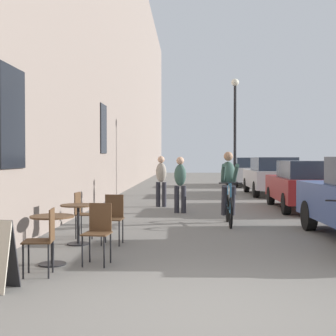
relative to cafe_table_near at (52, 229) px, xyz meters
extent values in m
plane|color=slate|center=(2.24, -2.05, -0.52)|extent=(88.00, 88.00, 0.00)
cube|color=gray|center=(-1.21, 11.95, 6.20)|extent=(0.50, 68.00, 13.44)
cube|color=black|center=(-0.94, 0.95, 1.72)|extent=(0.04, 1.10, 1.70)
cube|color=black|center=(-0.94, 9.42, 2.05)|extent=(0.04, 1.10, 1.70)
cylinder|color=black|center=(0.00, 0.00, -0.51)|extent=(0.40, 0.40, 0.02)
cylinder|color=black|center=(0.00, 0.00, -0.16)|extent=(0.05, 0.05, 0.67)
cylinder|color=#4C331E|center=(0.00, 0.00, 0.19)|extent=(0.64, 0.64, 0.02)
cylinder|color=black|center=(-0.14, -0.82, -0.30)|extent=(0.02, 0.02, 0.45)
cylinder|color=black|center=(-0.18, -0.50, -0.30)|extent=(0.02, 0.02, 0.45)
cylinder|color=black|center=(0.18, -0.79, -0.30)|extent=(0.02, 0.02, 0.45)
cylinder|color=black|center=(0.14, -0.47, -0.30)|extent=(0.02, 0.02, 0.45)
cube|color=#4C331E|center=(0.00, -0.64, -0.06)|extent=(0.42, 0.42, 0.02)
cube|color=#4C331E|center=(0.18, -0.62, 0.16)|extent=(0.06, 0.34, 0.42)
cylinder|color=black|center=(0.80, -0.18, -0.30)|extent=(0.02, 0.02, 0.45)
cylinder|color=black|center=(0.48, -0.14, -0.30)|extent=(0.02, 0.02, 0.45)
cylinder|color=black|center=(0.84, 0.14, -0.30)|extent=(0.02, 0.02, 0.45)
cylinder|color=black|center=(0.51, 0.18, -0.30)|extent=(0.02, 0.02, 0.45)
cube|color=#4C331E|center=(0.66, 0.00, -0.06)|extent=(0.42, 0.42, 0.02)
cube|color=#4C331E|center=(0.68, 0.18, 0.16)|extent=(0.34, 0.06, 0.42)
cylinder|color=black|center=(0.00, 1.61, -0.51)|extent=(0.40, 0.40, 0.02)
cylinder|color=black|center=(0.00, 1.61, -0.16)|extent=(0.05, 0.05, 0.67)
cylinder|color=#4C331E|center=(0.00, 1.61, 0.19)|extent=(0.64, 0.64, 0.02)
cylinder|color=black|center=(0.77, 1.44, -0.30)|extent=(0.02, 0.02, 0.45)
cylinder|color=black|center=(0.45, 1.46, -0.30)|extent=(0.02, 0.02, 0.45)
cylinder|color=black|center=(0.79, 1.76, -0.30)|extent=(0.02, 0.02, 0.45)
cylinder|color=black|center=(0.47, 1.78, -0.30)|extent=(0.02, 0.02, 0.45)
cube|color=#4C331E|center=(0.62, 1.61, -0.06)|extent=(0.40, 0.40, 0.02)
cube|color=#4C331E|center=(0.63, 1.79, 0.16)|extent=(0.34, 0.04, 0.42)
cylinder|color=black|center=(0.18, 2.45, -0.30)|extent=(0.02, 0.02, 0.45)
cylinder|color=black|center=(0.15, 2.13, -0.30)|extent=(0.02, 0.02, 0.45)
cylinder|color=black|center=(-0.14, 2.48, -0.30)|extent=(0.02, 0.02, 0.45)
cylinder|color=black|center=(-0.17, 2.16, -0.30)|extent=(0.02, 0.02, 0.45)
cube|color=#4C331E|center=(0.00, 2.31, -0.06)|extent=(0.42, 0.42, 0.02)
cube|color=#4C331E|center=(-0.17, 2.32, 0.16)|extent=(0.05, 0.34, 0.42)
torus|color=black|center=(2.94, 3.72, -0.19)|extent=(0.06, 0.71, 0.71)
torus|color=black|center=(2.96, 4.77, -0.19)|extent=(0.06, 0.71, 0.71)
cylinder|color=#286084|center=(2.96, 4.68, 0.09)|extent=(0.04, 0.21, 0.58)
cylinder|color=#286084|center=(2.95, 4.18, 0.43)|extent=(0.05, 0.82, 0.14)
cylinder|color=#286084|center=(2.94, 3.74, 0.14)|extent=(0.04, 0.09, 0.67)
cylinder|color=#286084|center=(2.95, 4.27, -0.15)|extent=(0.05, 1.00, 0.12)
cylinder|color=black|center=(2.94, 3.77, 0.48)|extent=(0.52, 0.04, 0.03)
ellipsoid|color=black|center=(2.95, 4.59, 0.41)|extent=(0.12, 0.24, 0.06)
ellipsoid|color=#38564C|center=(2.95, 4.51, 0.68)|extent=(0.35, 0.35, 0.59)
sphere|color=#A57A5B|center=(2.95, 4.47, 1.08)|extent=(0.22, 0.22, 0.22)
cylinder|color=#26262D|center=(3.05, 4.43, 0.03)|extent=(0.14, 0.40, 0.75)
cylinder|color=#26262D|center=(2.85, 4.43, 0.03)|extent=(0.14, 0.40, 0.75)
cylinder|color=#38564C|center=(3.09, 4.12, 0.68)|extent=(0.09, 0.75, 0.48)
cylinder|color=#38564C|center=(2.80, 4.12, 0.68)|extent=(0.12, 0.75, 0.48)
cylinder|color=#26262D|center=(1.67, 6.50, -0.13)|extent=(0.14, 0.14, 0.77)
cylinder|color=#26262D|center=(1.87, 6.47, -0.13)|extent=(0.14, 0.14, 0.77)
ellipsoid|color=#38564C|center=(1.77, 6.48, 0.56)|extent=(0.37, 0.29, 0.61)
sphere|color=tan|center=(1.77, 6.48, 0.96)|extent=(0.22, 0.22, 0.22)
cylinder|color=#26262D|center=(1.04, 8.15, -0.13)|extent=(0.14, 0.14, 0.79)
cylinder|color=#26262D|center=(1.24, 8.12, -0.13)|extent=(0.14, 0.14, 0.79)
ellipsoid|color=#9E9384|center=(1.14, 8.14, 0.58)|extent=(0.38, 0.30, 0.62)
sphere|color=tan|center=(1.14, 8.14, 0.99)|extent=(0.22, 0.22, 0.22)
cylinder|color=black|center=(3.98, 13.15, 1.78)|extent=(0.12, 0.12, 4.60)
sphere|color=silver|center=(3.98, 13.15, 4.22)|extent=(0.32, 0.32, 0.32)
cylinder|color=black|center=(4.60, 3.44, -0.20)|extent=(0.22, 0.65, 0.64)
cube|color=maroon|center=(5.51, 7.60, 0.12)|extent=(1.81, 4.19, 0.68)
cube|color=#283342|center=(5.50, 7.10, 0.70)|extent=(1.49, 2.27, 0.50)
cylinder|color=black|center=(4.76, 8.98, -0.22)|extent=(0.21, 0.60, 0.60)
cylinder|color=black|center=(6.32, 8.95, -0.22)|extent=(0.21, 0.60, 0.60)
cylinder|color=black|center=(4.69, 6.25, -0.22)|extent=(0.21, 0.60, 0.60)
cube|color=#B7B7BC|center=(5.50, 13.15, 0.16)|extent=(1.84, 4.45, 0.72)
cube|color=#283342|center=(5.50, 12.62, 0.79)|extent=(1.55, 2.40, 0.54)
cylinder|color=black|center=(4.66, 14.62, -0.20)|extent=(0.21, 0.64, 0.64)
cylinder|color=black|center=(6.33, 14.62, -0.20)|extent=(0.21, 0.64, 0.64)
cylinder|color=black|center=(4.66, 11.69, -0.20)|extent=(0.21, 0.64, 0.64)
cylinder|color=black|center=(6.34, 11.69, -0.20)|extent=(0.21, 0.64, 0.64)
cube|color=#B7B7BC|center=(5.35, 19.52, 0.16)|extent=(1.86, 4.43, 0.72)
cube|color=#283342|center=(5.35, 18.99, 0.78)|extent=(1.55, 2.39, 0.53)
cylinder|color=black|center=(4.53, 20.98, -0.20)|extent=(0.21, 0.64, 0.64)
cylinder|color=black|center=(6.19, 20.97, -0.20)|extent=(0.21, 0.64, 0.64)
cylinder|color=black|center=(4.51, 18.07, -0.20)|extent=(0.21, 0.64, 0.64)
cylinder|color=black|center=(6.17, 18.06, -0.20)|extent=(0.21, 0.64, 0.64)
camera|label=1|loc=(1.98, -6.75, 1.05)|focal=50.13mm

